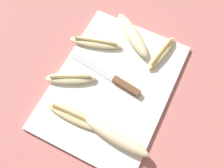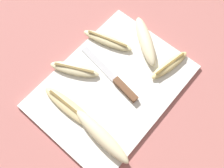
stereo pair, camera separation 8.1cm
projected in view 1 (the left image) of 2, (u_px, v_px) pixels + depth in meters
ground_plane at (112, 87)px, 0.83m from camera, size 4.00×4.00×0.00m
cutting_board at (112, 86)px, 0.83m from camera, size 0.48×0.35×0.01m
knife at (118, 82)px, 0.82m from camera, size 0.05×0.25×0.02m
banana_golden_short at (161, 53)px, 0.86m from camera, size 0.16×0.06×0.02m
banana_pale_long at (117, 137)px, 0.74m from camera, size 0.06×0.21×0.04m
banana_cream_curved at (71, 78)px, 0.82m from camera, size 0.11×0.16×0.02m
banana_soft_right at (96, 43)px, 0.87m from camera, size 0.09×0.18×0.02m
banana_mellow_near at (77, 117)px, 0.77m from camera, size 0.05×0.21×0.02m
banana_bright_far at (133, 35)px, 0.87m from camera, size 0.15×0.18×0.04m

